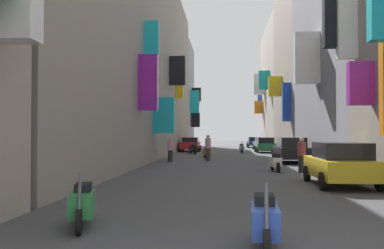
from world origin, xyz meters
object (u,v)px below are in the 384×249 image
object	(u,v)px
scooter_orange	(207,152)
pedestrian_near_left	(170,150)
scooter_silver	(242,148)
scooter_blue	(265,220)
parked_car_grey	(262,143)
pedestrian_crossing	(302,155)
parked_car_red	(190,144)
scooter_green	(82,204)
parked_car_black	(291,150)
pedestrian_near_right	(208,148)
scooter_black	(193,149)
parked_car_green	(265,145)
parked_car_blue	(255,142)
scooter_white	(275,162)
parked_car_yellow	(340,163)

from	to	relation	value
scooter_orange	pedestrian_near_left	bearing A→B (deg)	-120.61
scooter_silver	scooter_blue	distance (m)	33.60
parked_car_grey	pedestrian_crossing	distance (m)	27.46
parked_car_red	scooter_silver	bearing A→B (deg)	-24.29
scooter_blue	scooter_green	bearing A→B (deg)	159.01
parked_car_black	pedestrian_near_right	world-z (taller)	pedestrian_near_right
parked_car_grey	scooter_silver	world-z (taller)	parked_car_grey
scooter_black	parked_car_green	bearing A→B (deg)	28.42
parked_car_grey	parked_car_black	world-z (taller)	parked_car_black
parked_car_black	scooter_blue	xyz separation A→B (m)	(-3.56, -20.46, -0.36)
scooter_blue	pedestrian_crossing	xyz separation A→B (m)	(2.98, 13.45, 0.37)
parked_car_green	scooter_blue	bearing A→B (deg)	-95.37
parked_car_green	pedestrian_near_right	distance (m)	13.90
parked_car_blue	pedestrian_crossing	distance (m)	34.87
scooter_blue	scooter_white	distance (m)	14.21
scooter_black	pedestrian_crossing	world-z (taller)	pedestrian_crossing
parked_car_blue	scooter_silver	size ratio (longest dim) A/B	2.19
scooter_green	pedestrian_near_right	bearing A→B (deg)	85.15
parked_car_red	pedestrian_near_left	bearing A→B (deg)	-90.20
pedestrian_crossing	scooter_silver	bearing A→B (deg)	95.75
parked_car_blue	scooter_black	xyz separation A→B (m)	(-6.69, -17.46, -0.26)
parked_car_grey	parked_car_green	distance (m)	6.42
scooter_orange	pedestrian_near_left	distance (m)	4.40
parked_car_black	pedestrian_near_left	size ratio (longest dim) A/B	2.87
scooter_white	scooter_silver	bearing A→B (deg)	92.54
parked_car_red	scooter_silver	xyz separation A→B (m)	(5.10, -2.30, -0.30)
parked_car_black	parked_car_blue	xyz separation A→B (m)	(-0.36, 27.86, -0.10)
scooter_silver	parked_car_yellow	bearing A→B (deg)	-84.31
scooter_blue	scooter_silver	bearing A→B (deg)	88.37
parked_car_grey	parked_car_black	size ratio (longest dim) A/B	1.00
parked_car_blue	scooter_black	bearing A→B (deg)	-110.96
scooter_green	scooter_orange	xyz separation A→B (m)	(1.53, 22.97, -0.00)
parked_car_blue	parked_car_red	size ratio (longest dim) A/B	1.07
parked_car_black	pedestrian_near_right	xyz separation A→B (m)	(-5.33, 1.08, 0.06)
scooter_white	pedestrian_crossing	bearing A→B (deg)	-28.80
parked_car_yellow	parked_car_black	world-z (taller)	parked_car_black
parked_car_yellow	parked_car_blue	distance (m)	39.81
parked_car_green	scooter_black	bearing A→B (deg)	-151.58
scooter_silver	parked_car_red	bearing A→B (deg)	155.71
parked_car_green	scooter_orange	xyz separation A→B (m)	(-5.21, -10.19, -0.30)
parked_car_yellow	scooter_silver	size ratio (longest dim) A/B	2.07
parked_car_blue	pedestrian_near_left	bearing A→B (deg)	-104.90
scooter_blue	pedestrian_near_right	bearing A→B (deg)	94.71
scooter_green	pedestrian_crossing	world-z (taller)	pedestrian_crossing
parked_car_black	scooter_black	distance (m)	12.56
pedestrian_near_right	parked_car_grey	bearing A→B (deg)	74.63
parked_car_yellow	scooter_white	bearing A→B (deg)	106.32
parked_car_green	parked_car_black	bearing A→B (deg)	-88.73
parked_car_black	parked_car_yellow	bearing A→B (deg)	-90.49
parked_car_blue	scooter_blue	size ratio (longest dim) A/B	2.29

